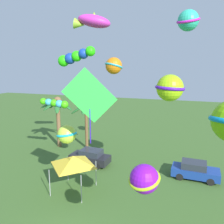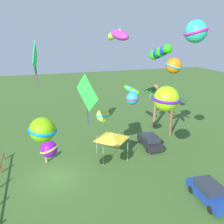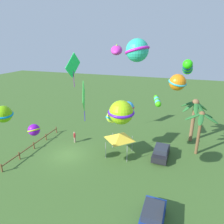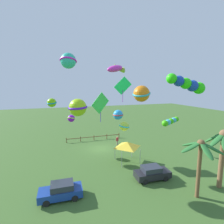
% 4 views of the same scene
% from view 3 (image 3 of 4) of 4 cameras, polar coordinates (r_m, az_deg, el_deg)
% --- Properties ---
extents(ground_plane, '(120.00, 120.00, 0.00)m').
position_cam_3_polar(ground_plane, '(25.68, -12.51, -11.85)').
color(ground_plane, '#3D6028').
extents(palm_tree_0, '(3.74, 3.72, 6.08)m').
position_cam_3_polar(palm_tree_0, '(28.73, 22.52, 0.56)').
color(palm_tree_0, brown).
rests_on(palm_tree_0, ground).
extents(palm_tree_1, '(3.64, 3.82, 5.58)m').
position_cam_3_polar(palm_tree_1, '(25.63, 24.14, -2.51)').
color(palm_tree_1, brown).
rests_on(palm_tree_1, ground).
extents(rail_fence, '(10.40, 0.12, 0.95)m').
position_cam_3_polar(rail_fence, '(27.94, -21.53, -8.72)').
color(rail_fence, brown).
rests_on(rail_fence, ground).
extents(parked_car_0, '(3.99, 1.92, 1.51)m').
position_cam_3_polar(parked_car_0, '(24.87, 13.88, -11.08)').
color(parked_car_0, black).
rests_on(parked_car_0, ground).
extents(parked_car_1, '(3.95, 1.84, 1.51)m').
position_cam_3_polar(parked_car_1, '(17.14, 11.51, -27.46)').
color(parked_car_1, navy).
rests_on(parked_car_1, ground).
extents(spectator_0, '(0.52, 0.35, 1.59)m').
position_cam_3_polar(spectator_0, '(27.96, -10.65, -7.07)').
color(spectator_0, gray).
rests_on(spectator_0, ground).
extents(festival_tent, '(2.86, 2.86, 2.85)m').
position_cam_3_polar(festival_tent, '(23.99, 2.15, -6.99)').
color(festival_tent, '#9E9EA3').
rests_on(festival_tent, ground).
extents(kite_fish_0, '(2.67, 1.65, 1.18)m').
position_cam_3_polar(kite_fish_0, '(19.81, 1.34, 17.29)').
color(kite_fish_0, '#D32FB4').
extents(kite_ball_1, '(2.07, 2.06, 1.46)m').
position_cam_3_polar(kite_ball_1, '(13.28, 7.22, 17.14)').
color(kite_ball_1, '#2ABB9B').
extents(kite_ball_2, '(2.39, 2.39, 1.54)m').
position_cam_3_polar(kite_ball_2, '(19.74, 18.27, 8.08)').
color(kite_ball_2, orange).
extents(kite_diamond_3, '(3.07, 0.51, 4.31)m').
position_cam_3_polar(kite_diamond_3, '(26.14, -11.11, 12.88)').
color(kite_diamond_3, '#1CF15D').
extents(kite_tube_4, '(2.64, 1.19, 0.96)m').
position_cam_3_polar(kite_tube_4, '(25.55, 12.84, 3.08)').
color(kite_tube_4, '#3DC612').
extents(kite_diamond_5, '(2.87, 1.21, 4.29)m').
position_cam_3_polar(kite_diamond_5, '(20.57, -8.09, 4.35)').
color(kite_diamond_5, '#35D947').
extents(kite_ball_6, '(2.02, 2.02, 1.34)m').
position_cam_3_polar(kite_ball_6, '(17.72, -28.69, -0.53)').
color(kite_ball_6, '#70BF0D').
extents(kite_ball_7, '(1.67, 1.66, 1.12)m').
position_cam_3_polar(kite_ball_7, '(20.24, -21.45, -4.78)').
color(kite_ball_7, purple).
extents(kite_tube_8, '(4.23, 1.25, 1.98)m').
position_cam_3_polar(kite_tube_8, '(24.06, 20.84, 11.88)').
color(kite_tube_8, '#25DE10').
extents(kite_ball_9, '(2.67, 2.66, 1.88)m').
position_cam_3_polar(kite_ball_9, '(15.34, 2.64, -0.11)').
color(kite_ball_9, '#9BD315').
extents(kite_ball_10, '(1.89, 1.89, 1.32)m').
position_cam_3_polar(kite_ball_10, '(23.21, -0.04, -1.53)').
color(kite_ball_10, '#C3E93E').
extents(kite_ball_11, '(1.56, 1.57, 1.19)m').
position_cam_3_polar(kite_ball_11, '(20.29, 4.65, 1.37)').
color(kite_ball_11, '#2896E5').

